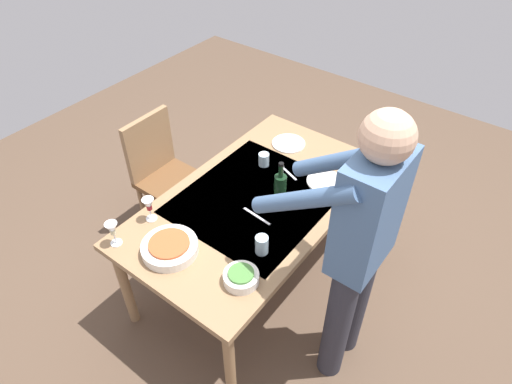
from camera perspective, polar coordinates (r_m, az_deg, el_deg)
The scene contains 15 objects.
ground_plane at distance 3.22m, azimuth 0.00°, elevation -10.33°, with size 6.00×6.00×0.00m, color brown.
dining_table at distance 2.74m, azimuth 0.00°, elevation -1.82°, with size 1.66×0.95×0.72m.
chair_near at distance 3.29m, azimuth -11.87°, elevation 2.92°, with size 0.40×0.40×0.91m.
person_server at distance 2.16m, azimuth 12.85°, elevation -6.56°, with size 0.42×0.61×1.69m.
wine_bottle at distance 2.60m, azimuth 3.08°, elevation 0.44°, with size 0.07×0.07×0.30m.
wine_glass_left at distance 2.48m, azimuth -17.78°, elevation -4.60°, with size 0.07×0.07×0.15m.
wine_glass_right at distance 2.56m, azimuth -13.46°, elevation -1.68°, with size 0.07×0.07×0.15m.
water_cup_near_left at distance 2.36m, azimuth 0.74°, elevation -6.71°, with size 0.07×0.07×0.11m, color silver.
water_cup_near_right at distance 2.92m, azimuth 1.00°, elevation 4.15°, with size 0.07×0.07×0.09m, color silver.
serving_bowl_pasta at distance 2.42m, azimuth -10.90°, elevation -6.90°, with size 0.30×0.30×0.07m.
side_bowl_salad at distance 2.25m, azimuth -1.90°, elevation -10.74°, with size 0.18×0.18×0.07m.
dinner_plate_near at distance 2.84m, azimuth 8.76°, elevation 1.34°, with size 0.23×0.23×0.01m, color white.
dinner_plate_far at distance 3.13m, azimuth 4.16°, elevation 6.16°, with size 0.23×0.23×0.01m, color white.
table_knife at distance 2.58m, azimuth 0.10°, elevation -3.10°, with size 0.01×0.20×0.01m, color silver.
table_fork at distance 2.88m, azimuth 4.07°, elevation 2.50°, with size 0.01×0.18×0.01m, color silver.
Camera 1 is at (1.59, 1.20, 2.53)m, focal length 31.49 mm.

